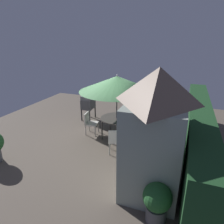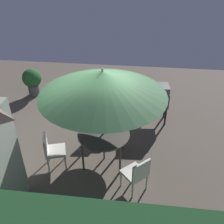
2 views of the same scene
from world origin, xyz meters
The scene contains 8 objects.
ground_plane centered at (0.00, 0.00, 0.00)m, with size 11.00×11.00×0.00m, color brown.
patio_table centered at (-0.42, 0.60, 0.74)m, with size 1.25×1.25×0.80m.
patio_umbrella centered at (-0.42, 0.60, 2.14)m, with size 2.79×2.79×2.48m.
bbq_grill centered at (-1.72, -1.29, 0.85)m, with size 0.74×0.55×1.20m.
chair_near_shed centered at (0.77, 0.99, 0.52)m, with size 0.58×0.58×0.90m.
chair_far_side centered at (-1.26, 1.52, 0.52)m, with size 0.65×0.65×0.90m.
chair_toward_hedge centered at (-0.29, -0.50, 0.52)m, with size 0.51×0.52×0.90m.
potted_plant_by_grill centered at (2.57, -2.42, 0.59)m, with size 0.67×0.67×1.00m.
Camera 2 is at (-1.19, 5.42, 4.55)m, focal length 41.25 mm.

